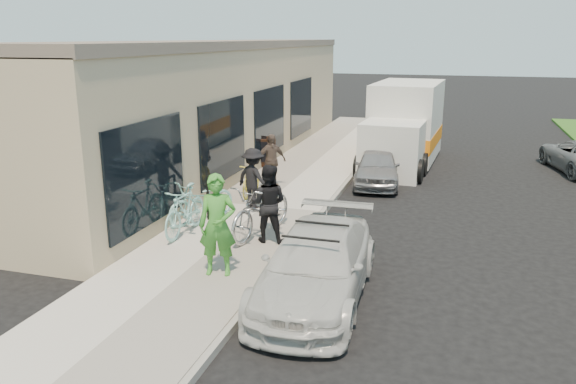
# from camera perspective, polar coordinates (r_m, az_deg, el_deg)

# --- Properties ---
(ground) EXTENTS (120.00, 120.00, 0.00)m
(ground) POSITION_cam_1_polar(r_m,az_deg,el_deg) (11.21, 2.08, -7.29)
(ground) COLOR black
(ground) RESTS_ON ground
(sidewalk) EXTENTS (3.00, 34.00, 0.15)m
(sidewalk) POSITION_cam_1_polar(r_m,az_deg,el_deg) (14.44, -2.56, -1.71)
(sidewalk) COLOR #B8B1A5
(sidewalk) RESTS_ON ground
(curb) EXTENTS (0.12, 34.00, 0.13)m
(curb) POSITION_cam_1_polar(r_m,az_deg,el_deg) (14.02, 3.43, -2.29)
(curb) COLOR gray
(curb) RESTS_ON ground
(storefront) EXTENTS (3.60, 20.00, 4.22)m
(storefront) POSITION_cam_1_polar(r_m,az_deg,el_deg) (19.75, -6.79, 8.93)
(storefront) COLOR tan
(storefront) RESTS_ON ground
(bike_rack) EXTENTS (0.08, 0.64, 0.90)m
(bike_rack) POSITION_cam_1_polar(r_m,az_deg,el_deg) (13.58, -7.62, -0.24)
(bike_rack) COLOR black
(bike_rack) RESTS_ON sidewalk
(sandwich_board) EXTENTS (0.79, 0.79, 0.98)m
(sandwich_board) POSITION_cam_1_polar(r_m,az_deg,el_deg) (18.66, -2.26, 4.07)
(sandwich_board) COLOR black
(sandwich_board) RESTS_ON sidewalk
(sedan_white) EXTENTS (1.83, 4.21, 1.25)m
(sedan_white) POSITION_cam_1_polar(r_m,az_deg,el_deg) (9.60, 2.92, -7.41)
(sedan_white) COLOR beige
(sedan_white) RESTS_ON ground
(sedan_silver) EXTENTS (1.62, 3.37, 1.11)m
(sedan_silver) POSITION_cam_1_polar(r_m,az_deg,el_deg) (17.19, 9.09, 2.57)
(sedan_silver) COLOR gray
(sedan_silver) RESTS_ON ground
(moving_truck) EXTENTS (2.48, 5.82, 2.80)m
(moving_truck) POSITION_cam_1_polar(r_m,az_deg,el_deg) (20.25, 11.70, 6.36)
(moving_truck) COLOR silver
(moving_truck) RESTS_ON ground
(tandem_bike) EXTENTS (1.24, 2.35, 1.17)m
(tandem_bike) POSITION_cam_1_polar(r_m,az_deg,el_deg) (12.16, -2.67, -1.76)
(tandem_bike) COLOR silver
(tandem_bike) RESTS_ON sidewalk
(woman_rider) EXTENTS (0.77, 0.59, 1.87)m
(woman_rider) POSITION_cam_1_polar(r_m,az_deg,el_deg) (10.14, -7.17, -3.36)
(woman_rider) COLOR #3B8A2E
(woman_rider) RESTS_ON sidewalk
(man_standing) EXTENTS (0.85, 0.69, 1.66)m
(man_standing) POSITION_cam_1_polar(r_m,az_deg,el_deg) (11.74, -2.04, -1.16)
(man_standing) COLOR black
(man_standing) RESTS_ON sidewalk
(cruiser_bike_a) EXTENTS (0.55, 1.80, 1.08)m
(cruiser_bike_a) POSITION_cam_1_polar(r_m,az_deg,el_deg) (12.45, -10.41, -1.82)
(cruiser_bike_a) COLOR #87CAC1
(cruiser_bike_a) RESTS_ON sidewalk
(cruiser_bike_b) EXTENTS (1.40, 1.99, 0.99)m
(cruiser_bike_b) POSITION_cam_1_polar(r_m,az_deg,el_deg) (13.24, -8.74, -0.90)
(cruiser_bike_b) COLOR #87CAC1
(cruiser_bike_b) RESTS_ON sidewalk
(cruiser_bike_c) EXTENTS (0.55, 1.59, 0.94)m
(cruiser_bike_c) POSITION_cam_1_polar(r_m,az_deg,el_deg) (15.28, -3.75, 1.36)
(cruiser_bike_c) COLOR yellow
(cruiser_bike_c) RESTS_ON sidewalk
(bystander_a) EXTENTS (1.13, 0.90, 1.53)m
(bystander_a) POSITION_cam_1_polar(r_m,az_deg,el_deg) (14.12, -3.55, 1.42)
(bystander_a) COLOR black
(bystander_a) RESTS_ON sidewalk
(bystander_b) EXTENTS (0.93, 0.89, 1.55)m
(bystander_b) POSITION_cam_1_polar(r_m,az_deg,el_deg) (16.04, -1.75, 3.18)
(bystander_b) COLOR brown
(bystander_b) RESTS_ON sidewalk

